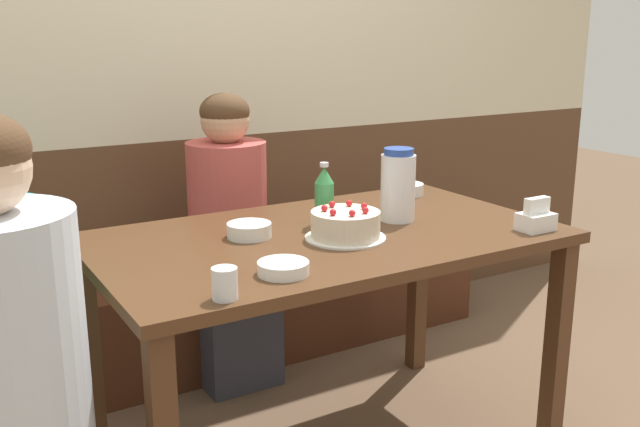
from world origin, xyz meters
name	(u,v)px	position (x,y,z in m)	size (l,w,h in m)	color
back_wall	(195,63)	(0.00, 1.05, 1.25)	(4.80, 0.04, 2.50)	brown
bench_seat	(225,314)	(0.00, 0.83, 0.21)	(2.44, 0.38, 0.42)	#472314
dining_table	(326,263)	(0.00, 0.00, 0.68)	(1.43, 0.83, 0.78)	#4C2D19
birthday_cake	(345,225)	(0.02, -0.08, 0.82)	(0.25, 0.25, 0.10)	white
water_pitcher	(398,185)	(0.28, 0.01, 0.89)	(0.11, 0.11, 0.24)	white
soju_bottle	(324,195)	(0.05, 0.09, 0.87)	(0.06, 0.06, 0.20)	#388E4C
napkin_holder	(536,218)	(0.58, -0.31, 0.81)	(0.11, 0.08, 0.11)	white
bowl_soup_white	(405,189)	(0.53, 0.30, 0.80)	(0.14, 0.14, 0.04)	white
bowl_rice_small	(283,268)	(-0.30, -0.27, 0.79)	(0.13, 0.13, 0.03)	white
bowl_side_dish	(249,230)	(-0.23, 0.08, 0.80)	(0.14, 0.14, 0.04)	white
glass_water_tall	(225,284)	(-0.49, -0.36, 0.81)	(0.06, 0.06, 0.08)	silver
person_pale_blue_shirt	(229,251)	(-0.04, 0.67, 0.54)	(0.31, 0.34, 1.16)	#33333D
person_grey_tee	(5,395)	(-0.97, -0.25, 0.61)	(0.36, 0.36, 1.23)	#33333D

